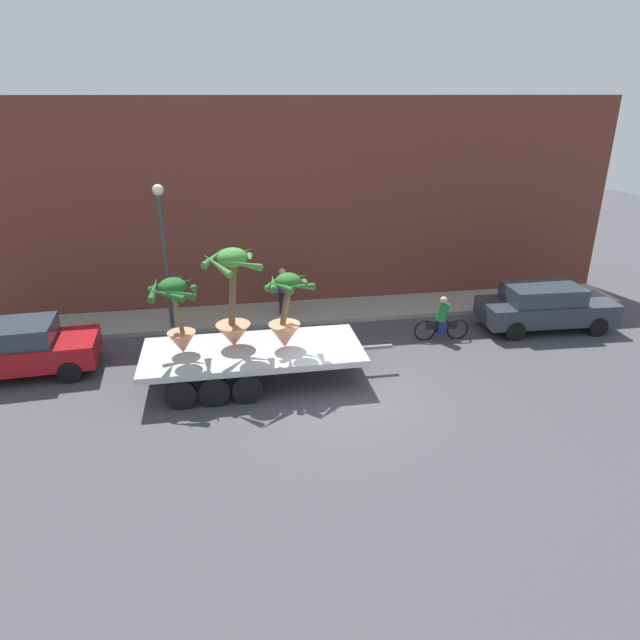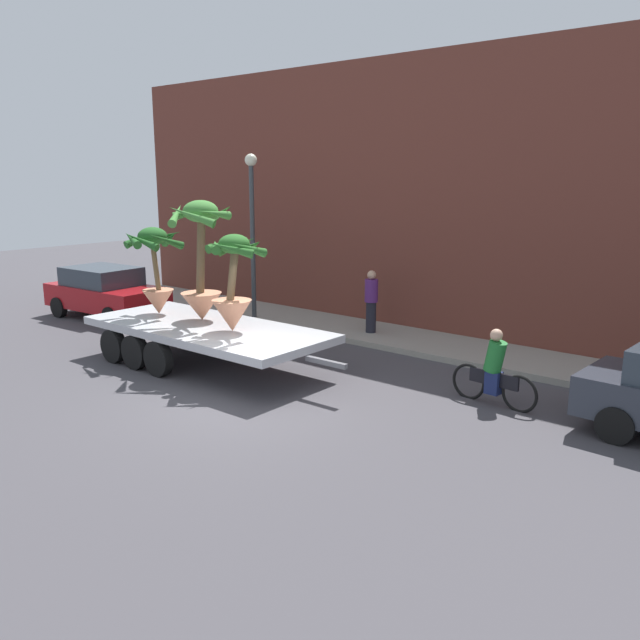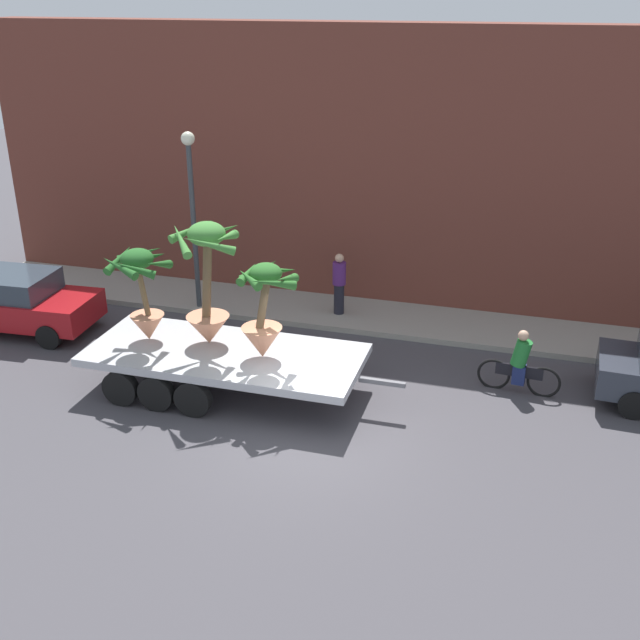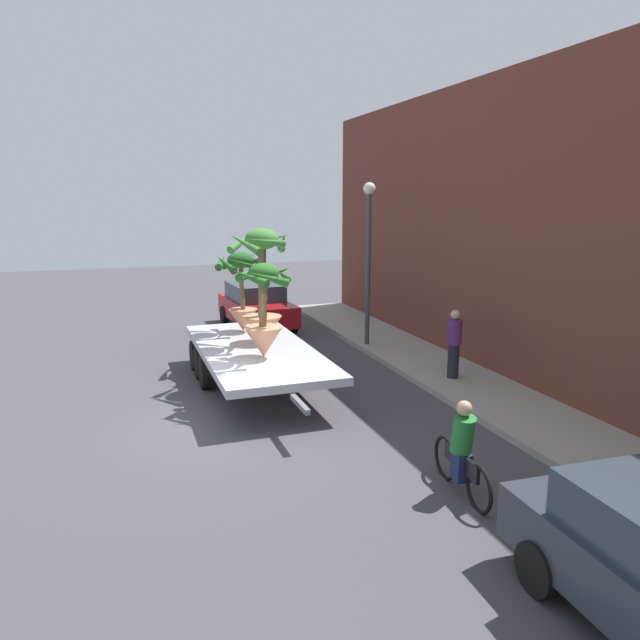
% 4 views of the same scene
% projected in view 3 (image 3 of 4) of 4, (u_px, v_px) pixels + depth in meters
% --- Properties ---
extents(ground_plane, '(60.00, 60.00, 0.00)m').
position_uv_depth(ground_plane, '(312.00, 435.00, 15.39)').
color(ground_plane, '#423F44').
extents(sidewalk, '(24.00, 2.20, 0.15)m').
position_uv_depth(sidewalk, '(377.00, 317.00, 20.72)').
color(sidewalk, gray).
rests_on(sidewalk, ground).
extents(building_facade, '(24.00, 1.20, 7.55)m').
position_uv_depth(building_facade, '(395.00, 170.00, 20.72)').
color(building_facade, brown).
rests_on(building_facade, ground).
extents(flatbed_trailer, '(7.11, 2.66, 0.98)m').
position_uv_depth(flatbed_trailer, '(215.00, 358.00, 16.87)').
color(flatbed_trailer, '#B7BABF').
rests_on(flatbed_trailer, ground).
extents(potted_palm_rear, '(1.43, 1.45, 2.16)m').
position_uv_depth(potted_palm_rear, '(264.00, 314.00, 16.04)').
color(potted_palm_rear, tan).
rests_on(potted_palm_rear, flatbed_trailer).
extents(potted_palm_middle, '(1.67, 1.67, 2.83)m').
position_uv_depth(potted_palm_middle, '(207.00, 286.00, 16.55)').
color(potted_palm_middle, tan).
rests_on(potted_palm_middle, flatbed_trailer).
extents(potted_palm_front, '(1.33, 1.50, 2.15)m').
position_uv_depth(potted_palm_front, '(142.00, 290.00, 16.83)').
color(potted_palm_front, tan).
rests_on(potted_palm_front, flatbed_trailer).
extents(cyclist, '(1.84, 0.37, 1.54)m').
position_uv_depth(cyclist, '(520.00, 365.00, 16.79)').
color(cyclist, black).
rests_on(cyclist, ground).
extents(trailing_car, '(4.13, 2.13, 1.58)m').
position_uv_depth(trailing_car, '(17.00, 301.00, 19.83)').
color(trailing_car, maroon).
rests_on(trailing_car, ground).
extents(pedestrian_near_gate, '(0.36, 0.36, 1.71)m').
position_uv_depth(pedestrian_near_gate, '(339.00, 283.00, 20.45)').
color(pedestrian_near_gate, black).
rests_on(pedestrian_near_gate, sidewalk).
extents(street_lamp, '(0.36, 0.36, 4.83)m').
position_uv_depth(street_lamp, '(192.00, 199.00, 20.03)').
color(street_lamp, '#383D42').
rests_on(street_lamp, sidewalk).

